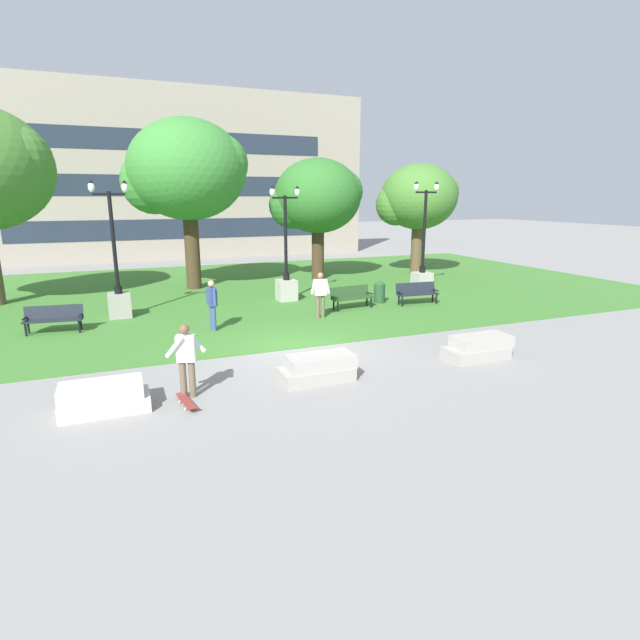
% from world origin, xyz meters
% --- Properties ---
extents(ground_plane, '(140.00, 140.00, 0.00)m').
position_xyz_m(ground_plane, '(0.00, 0.00, 0.00)').
color(ground_plane, gray).
extents(grass_lawn, '(40.00, 20.00, 0.02)m').
position_xyz_m(grass_lawn, '(0.00, 10.00, 0.01)').
color(grass_lawn, '#3D752D').
rests_on(grass_lawn, ground).
extents(concrete_block_center, '(1.80, 0.90, 0.64)m').
position_xyz_m(concrete_block_center, '(-5.33, -2.67, 0.31)').
color(concrete_block_center, '#BCB7B2').
rests_on(concrete_block_center, ground).
extents(concrete_block_left, '(1.85, 0.90, 0.64)m').
position_xyz_m(concrete_block_left, '(-0.43, -2.67, 0.31)').
color(concrete_block_left, '#9E9991').
rests_on(concrete_block_left, ground).
extents(concrete_block_right, '(1.90, 0.90, 0.64)m').
position_xyz_m(concrete_block_right, '(4.42, -2.73, 0.31)').
color(concrete_block_right, '#9E9991').
rests_on(concrete_block_right, ground).
extents(person_skateboarder, '(0.93, 0.41, 1.71)m').
position_xyz_m(person_skateboarder, '(-3.57, -2.55, 0.97)').
color(person_skateboarder, brown).
rests_on(person_skateboarder, ground).
extents(skateboard, '(0.36, 1.04, 0.14)m').
position_xyz_m(skateboard, '(-3.67, -3.04, 0.09)').
color(skateboard, maroon).
rests_on(skateboard, ground).
extents(park_bench_near_left, '(1.84, 0.68, 0.90)m').
position_xyz_m(park_bench_near_left, '(6.79, 4.11, 0.54)').
color(park_bench_near_left, '#1E232D').
rests_on(park_bench_near_left, grass_lawn).
extents(park_bench_near_right, '(1.85, 0.73, 0.90)m').
position_xyz_m(park_bench_near_right, '(-6.94, 4.77, 0.54)').
color(park_bench_near_right, '#1E232D').
rests_on(park_bench_near_right, grass_lawn).
extents(park_bench_far_left, '(1.85, 0.74, 0.90)m').
position_xyz_m(park_bench_far_left, '(3.87, 4.39, 0.54)').
color(park_bench_far_left, '#284723').
rests_on(park_bench_far_left, grass_lawn).
extents(lamp_post_left, '(1.32, 0.80, 5.12)m').
position_xyz_m(lamp_post_left, '(8.69, 6.60, 1.06)').
color(lamp_post_left, '#ADA89E').
rests_on(lamp_post_left, grass_lawn).
extents(lamp_post_right, '(1.32, 0.80, 4.88)m').
position_xyz_m(lamp_post_right, '(1.95, 6.95, 1.01)').
color(lamp_post_right, '#ADA89E').
rests_on(lamp_post_right, grass_lawn).
extents(lamp_post_center, '(1.32, 0.80, 5.01)m').
position_xyz_m(lamp_post_center, '(-4.86, 6.31, 1.04)').
color(lamp_post_center, gray).
rests_on(lamp_post_center, grass_lawn).
extents(tree_far_left, '(4.84, 4.61, 6.42)m').
position_xyz_m(tree_far_left, '(5.36, 11.88, 4.40)').
color(tree_far_left, '#42301E').
rests_on(tree_far_left, grass_lawn).
extents(tree_near_left, '(4.53, 4.32, 6.26)m').
position_xyz_m(tree_near_left, '(11.35, 11.37, 4.37)').
color(tree_near_left, brown).
rests_on(tree_near_left, grass_lawn).
extents(tree_near_right, '(5.78, 5.51, 8.00)m').
position_xyz_m(tree_near_right, '(-1.42, 11.52, 5.59)').
color(tree_near_right, '#42301E').
rests_on(tree_near_right, grass_lawn).
extents(trash_bin, '(0.49, 0.49, 0.96)m').
position_xyz_m(trash_bin, '(5.48, 4.98, 0.50)').
color(trash_bin, '#234C28').
rests_on(trash_bin, grass_lawn).
extents(person_bystander_near_lawn, '(0.30, 0.68, 1.71)m').
position_xyz_m(person_bystander_near_lawn, '(-1.97, 3.06, 0.98)').
color(person_bystander_near_lawn, '#384C7A').
rests_on(person_bystander_near_lawn, grass_lawn).
extents(person_bystander_far_lawn, '(0.75, 0.26, 1.71)m').
position_xyz_m(person_bystander_far_lawn, '(2.09, 3.35, 0.98)').
color(person_bystander_far_lawn, brown).
rests_on(person_bystander_far_lawn, grass_lawn).
extents(building_facade_distant, '(29.07, 1.03, 11.97)m').
position_xyz_m(building_facade_distant, '(-0.62, 24.50, 5.98)').
color(building_facade_distant, gray).
rests_on(building_facade_distant, ground).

